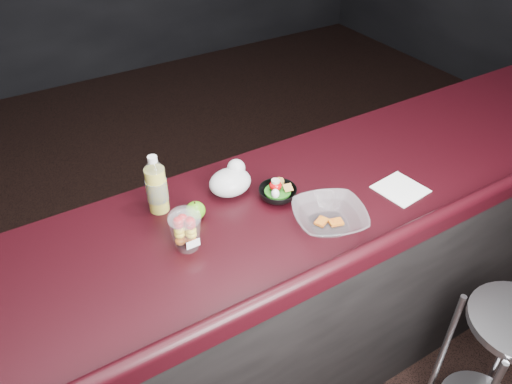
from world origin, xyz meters
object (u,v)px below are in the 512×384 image
at_px(lemonade_bottle, 157,188).
at_px(green_apple, 195,210).
at_px(fruit_cup, 186,229).
at_px(takeout_bowl, 329,217).
at_px(stool_right, 505,355).
at_px(snack_bowl, 277,193).

height_order(lemonade_bottle, green_apple, lemonade_bottle).
relative_size(fruit_cup, takeout_bowl, 0.48).
relative_size(stool_right, fruit_cup, 4.95).
bearing_deg(lemonade_bottle, snack_bowl, -22.92).
distance_m(stool_right, fruit_cup, 1.27).
bearing_deg(takeout_bowl, snack_bowl, 108.54).
relative_size(green_apple, snack_bowl, 0.41).
xyz_separation_m(fruit_cup, takeout_bowl, (0.45, -0.15, -0.05)).
bearing_deg(snack_bowl, lemonade_bottle, 157.08).
distance_m(green_apple, takeout_bowl, 0.45).
height_order(fruit_cup, snack_bowl, fruit_cup).
distance_m(stool_right, snack_bowl, 1.04).
bearing_deg(fruit_cup, takeout_bowl, -18.34).
height_order(green_apple, snack_bowl, snack_bowl).
xyz_separation_m(green_apple, snack_bowl, (0.30, -0.06, -0.01)).
bearing_deg(fruit_cup, stool_right, -34.80).
xyz_separation_m(stool_right, lemonade_bottle, (-0.94, 0.87, 0.58)).
distance_m(fruit_cup, snack_bowl, 0.39).
height_order(lemonade_bottle, takeout_bowl, lemonade_bottle).
distance_m(green_apple, snack_bowl, 0.30).
height_order(snack_bowl, takeout_bowl, snack_bowl).
bearing_deg(green_apple, snack_bowl, -10.55).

